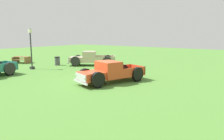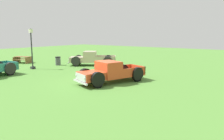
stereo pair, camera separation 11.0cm
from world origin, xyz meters
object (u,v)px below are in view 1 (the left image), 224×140
object	(u,v)px
pickup_truck_foreground	(108,73)
pickup_truck_behind_left	(89,59)
picnic_table	(22,59)
lamp_post_near	(31,48)
trash_can	(57,61)

from	to	relation	value
pickup_truck_foreground	pickup_truck_behind_left	world-z (taller)	pickup_truck_behind_left
pickup_truck_foreground	picnic_table	distance (m)	14.87
lamp_post_near	trash_can	xyz separation A→B (m)	(3.21, 0.04, -1.61)
pickup_truck_foreground	pickup_truck_behind_left	xyz separation A→B (m)	(5.69, 6.90, 0.00)
lamp_post_near	picnic_table	distance (m)	5.49
pickup_truck_foreground	lamp_post_near	distance (m)	9.88
lamp_post_near	picnic_table	xyz separation A→B (m)	(1.91, 4.90, -1.60)
lamp_post_near	pickup_truck_behind_left	bearing A→B (deg)	-28.89
picnic_table	trash_can	world-z (taller)	trash_can
pickup_truck_foreground	picnic_table	world-z (taller)	pickup_truck_foreground
pickup_truck_foreground	trash_can	bearing A→B (deg)	69.37
pickup_truck_behind_left	trash_can	world-z (taller)	pickup_truck_behind_left
picnic_table	trash_can	distance (m)	5.03
pickup_truck_foreground	lamp_post_near	bearing A→B (deg)	87.18
picnic_table	trash_can	bearing A→B (deg)	-75.02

